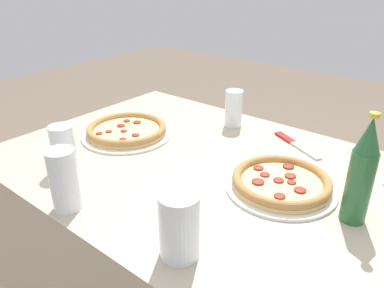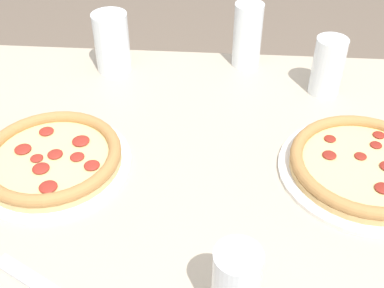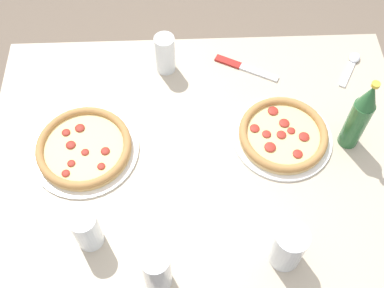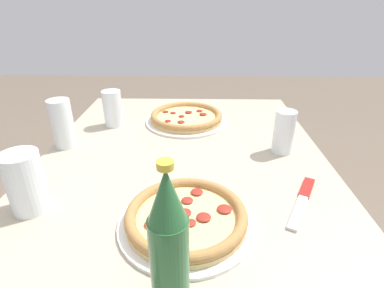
# 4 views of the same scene
# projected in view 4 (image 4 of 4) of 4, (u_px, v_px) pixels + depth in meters

# --- Properties ---
(table) EXTENTS (1.24, 0.86, 0.72)m
(table) POSITION_uv_depth(u_px,v_px,m) (184.00, 257.00, 1.02)
(table) COLOR #B7A88E
(table) RESTS_ON ground_plane
(pizza_veggie) EXTENTS (0.29, 0.29, 0.04)m
(pizza_veggie) POSITION_uv_depth(u_px,v_px,m) (186.00, 217.00, 0.63)
(pizza_veggie) COLOR white
(pizza_veggie) RESTS_ON table
(pizza_salami) EXTENTS (0.31, 0.31, 0.04)m
(pizza_salami) POSITION_uv_depth(u_px,v_px,m) (186.00, 117.00, 1.15)
(pizza_salami) COLOR silver
(pizza_salami) RESTS_ON table
(glass_red_wine) EXTENTS (0.08, 0.08, 0.14)m
(glass_red_wine) POSITION_uv_depth(u_px,v_px,m) (26.00, 185.00, 0.66)
(glass_red_wine) COLOR white
(glass_red_wine) RESTS_ON table
(glass_cola) EXTENTS (0.07, 0.07, 0.16)m
(glass_cola) POSITION_uv_depth(u_px,v_px,m) (63.00, 126.00, 0.94)
(glass_cola) COLOR white
(glass_cola) RESTS_ON table
(glass_iced_tea) EXTENTS (0.07, 0.07, 0.13)m
(glass_iced_tea) POSITION_uv_depth(u_px,v_px,m) (113.00, 110.00, 1.10)
(glass_iced_tea) COLOR white
(glass_iced_tea) RESTS_ON table
(glass_lemonade) EXTENTS (0.06, 0.06, 0.13)m
(glass_lemonade) POSITION_uv_depth(u_px,v_px,m) (284.00, 133.00, 0.91)
(glass_lemonade) COLOR white
(glass_lemonade) RESTS_ON table
(beer_bottle) EXTENTS (0.06, 0.06, 0.26)m
(beer_bottle) POSITION_uv_depth(u_px,v_px,m) (169.00, 248.00, 0.42)
(beer_bottle) COLOR #286033
(beer_bottle) RESTS_ON table
(knife) EXTENTS (0.20, 0.12, 0.01)m
(knife) POSITION_uv_depth(u_px,v_px,m) (303.00, 199.00, 0.71)
(knife) COLOR maroon
(knife) RESTS_ON table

